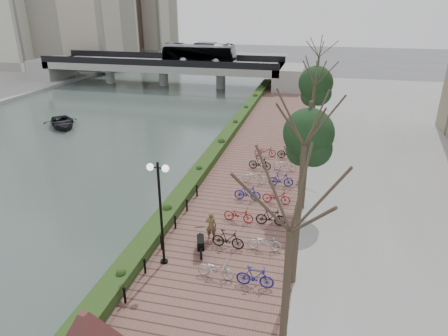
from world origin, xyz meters
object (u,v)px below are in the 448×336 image
(lamppost, at_px, (159,193))
(boat, at_px, (62,122))
(pedestrian, at_px, (211,226))
(motorcycle, at_px, (201,242))

(lamppost, xyz_separation_m, boat, (-18.88, 19.75, -3.65))
(lamppost, relative_size, pedestrian, 3.27)
(motorcycle, height_order, boat, motorcycle)
(lamppost, bearing_deg, motorcycle, 42.41)
(lamppost, xyz_separation_m, pedestrian, (1.65, 2.47, -2.88))
(pedestrian, xyz_separation_m, boat, (-20.53, 17.28, -0.76))
(motorcycle, bearing_deg, boat, 119.51)
(pedestrian, bearing_deg, boat, -44.17)
(motorcycle, bearing_deg, pedestrian, 61.03)
(pedestrian, bearing_deg, lamppost, 52.27)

